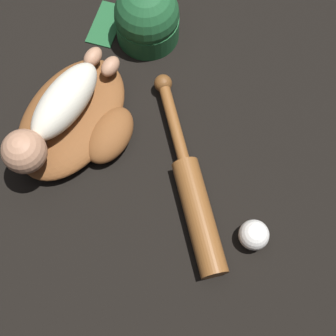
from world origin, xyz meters
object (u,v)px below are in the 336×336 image
baseball_glove (78,120)px  baby_figure (54,114)px  baseball_bat (193,193)px  baseball_cap (146,18)px  baseball (254,235)px

baseball_glove → baby_figure: 0.09m
baseball_glove → baseball_bat: (0.08, 0.32, -0.00)m
baby_figure → baseball_cap: (-0.35, 0.09, -0.05)m
baseball_glove → baseball_cap: bearing=168.5°
baseball_glove → baseball_bat: 0.33m
baseball_bat → baseball: bearing=72.6°
baseball_glove → baseball_bat: baseball_glove is taller
baseball_glove → baseball: size_ratio=5.51×
baseball_glove → baseball: bearing=74.4°
baby_figure → baseball_cap: bearing=165.6°
baseball_bat → baseball: 0.17m
baby_figure → baseball_bat: baby_figure is taller
baseball_glove → baby_figure: (0.04, -0.03, 0.08)m
baseball_cap → baseball_glove: bearing=-11.5°
baseball_bat → baseball_cap: bearing=-147.2°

